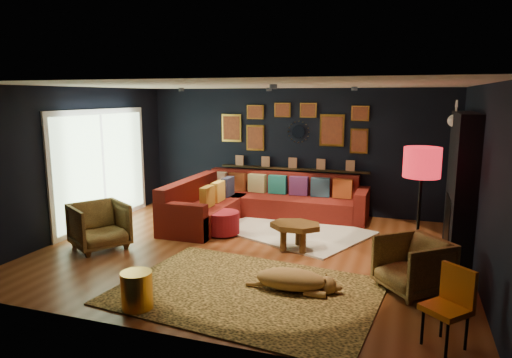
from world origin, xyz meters
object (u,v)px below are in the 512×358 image
(sectional, at_px, (252,203))
(gold_stool, at_px, (137,291))
(floor_lamp, at_px, (422,168))
(pouf, at_px, (223,222))
(coffee_table, at_px, (295,228))
(armchair_left, at_px, (99,224))
(armchair_right, at_px, (413,263))
(orange_chair, at_px, (451,301))
(dog, at_px, (291,275))

(sectional, distance_m, gold_stool, 4.16)
(gold_stool, xyz_separation_m, floor_lamp, (3.05, 2.14, 1.28))
(pouf, relative_size, floor_lamp, 0.33)
(coffee_table, xyz_separation_m, armchair_left, (-3.03, -0.90, 0.04))
(pouf, bearing_deg, gold_stool, -86.46)
(sectional, height_order, armchair_right, sectional)
(pouf, xyz_separation_m, armchair_left, (-1.61, -1.31, 0.19))
(armchair_left, relative_size, floor_lamp, 0.46)
(armchair_right, distance_m, orange_chair, 1.27)
(armchair_right, bearing_deg, armchair_left, -131.72)
(armchair_left, height_order, floor_lamp, floor_lamp)
(armchair_right, xyz_separation_m, dog, (-1.45, -0.48, -0.17))
(sectional, relative_size, floor_lamp, 1.92)
(sectional, xyz_separation_m, floor_lamp, (3.11, -2.01, 1.18))
(armchair_left, relative_size, orange_chair, 1.02)
(gold_stool, bearing_deg, orange_chair, 5.48)
(armchair_right, height_order, dog, armchair_right)
(armchair_right, height_order, floor_lamp, floor_lamp)
(pouf, height_order, floor_lamp, floor_lamp)
(armchair_right, bearing_deg, orange_chair, -24.34)
(dog, bearing_deg, pouf, 128.88)
(gold_stool, distance_m, dog, 1.88)
(gold_stool, distance_m, floor_lamp, 3.94)
(coffee_table, xyz_separation_m, gold_stool, (-1.24, -2.58, -0.14))
(floor_lamp, bearing_deg, sectional, 147.04)
(orange_chair, relative_size, dog, 0.66)
(sectional, distance_m, armchair_right, 4.03)
(pouf, bearing_deg, armchair_left, -140.71)
(coffee_table, height_order, armchair_left, armchair_left)
(sectional, relative_size, orange_chair, 4.23)
(floor_lamp, distance_m, dog, 2.25)
(sectional, bearing_deg, floor_lamp, -32.96)
(orange_chair, xyz_separation_m, floor_lamp, (-0.30, 1.82, 1.03))
(armchair_left, bearing_deg, coffee_table, -41.34)
(coffee_table, relative_size, armchair_right, 1.10)
(coffee_table, distance_m, armchair_right, 2.05)
(orange_chair, relative_size, floor_lamp, 0.45)
(floor_lamp, bearing_deg, pouf, 165.43)
(armchair_right, xyz_separation_m, gold_stool, (-3.01, -1.54, -0.16))
(sectional, relative_size, armchair_left, 4.13)
(dog, bearing_deg, coffee_table, 98.78)
(orange_chair, bearing_deg, coffee_table, 174.79)
(pouf, distance_m, gold_stool, 2.99)
(gold_stool, bearing_deg, armchair_right, 27.06)
(sectional, distance_m, armchair_left, 3.04)
(gold_stool, distance_m, orange_chair, 3.38)
(armchair_left, height_order, gold_stool, armchair_left)
(armchair_right, height_order, orange_chair, orange_chair)
(coffee_table, xyz_separation_m, pouf, (-1.42, 0.41, -0.14))
(floor_lamp, bearing_deg, coffee_table, 166.65)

